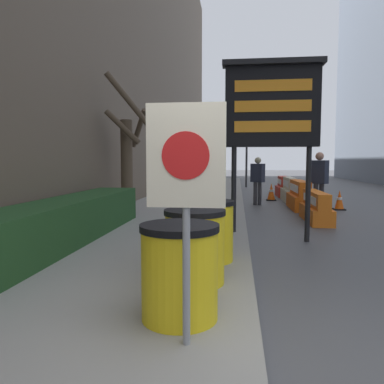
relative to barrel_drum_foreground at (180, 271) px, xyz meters
name	(u,v)px	position (x,y,z in m)	size (l,w,h in m)	color
sidewalk_left	(16,357)	(-1.17, -0.68, -0.52)	(3.78, 56.00, 0.16)	gray
hedge_strip	(58,224)	(-2.46, 2.62, -0.06)	(0.90, 6.36, 0.75)	#1E421E
bare_tree	(128,154)	(-2.44, 6.63, 1.16)	(1.36, 1.58, 3.64)	#4C3D2D
barrel_drum_foreground	(180,271)	(0.00, 0.00, 0.00)	(0.72, 0.72, 0.86)	yellow
barrel_drum_middle	(195,246)	(0.02, 1.00, 0.00)	(0.72, 0.72, 0.86)	yellow
barrel_drum_back	(209,230)	(0.11, 2.01, 0.00)	(0.72, 0.72, 0.86)	yellow
warning_sign	(186,177)	(0.13, -0.48, 0.87)	(0.60, 0.08, 1.85)	gray
message_board	(272,108)	(1.16, 4.22, 2.01)	(1.92, 0.36, 3.49)	black
jersey_barrier_orange_near	(316,208)	(2.56, 6.76, -0.25)	(0.54, 2.00, 0.79)	orange
jersey_barrier_orange_far	(300,197)	(2.56, 9.33, -0.19)	(0.61, 2.05, 0.93)	orange
jersey_barrier_cream	(290,191)	(2.56, 11.75, -0.19)	(0.51, 1.87, 0.93)	beige
jersey_barrier_red_striped	(283,188)	(2.56, 13.72, -0.21)	(0.60, 1.64, 0.88)	red
traffic_cone_near	(339,200)	(3.79, 9.24, -0.29)	(0.36, 0.36, 0.63)	black
traffic_cone_mid	(271,192)	(1.86, 11.86, -0.26)	(0.38, 0.38, 0.69)	black
traffic_light_near_curb	(247,144)	(1.04, 19.16, 1.96)	(0.28, 0.45, 3.51)	#2D2D30
pedestrian_worker	(319,177)	(2.98, 8.49, 0.49)	(0.56, 0.53, 1.84)	#333338
pedestrian_passerby	(258,177)	(1.23, 10.25, 0.41)	(0.52, 0.47, 1.71)	#333338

